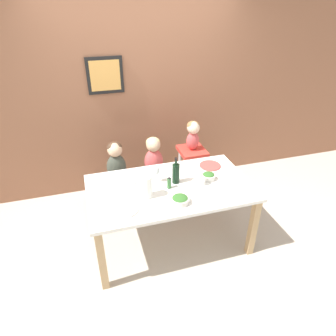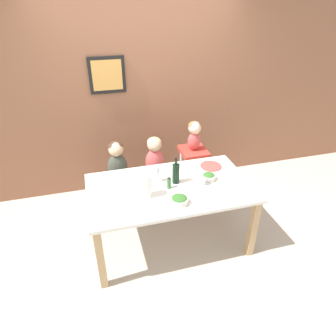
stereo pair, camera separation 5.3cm
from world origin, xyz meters
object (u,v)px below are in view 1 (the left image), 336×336
at_px(chair_far_left, 118,184).
at_px(person_baby_right, 193,133).
at_px(chair_right_highchair, 192,160).
at_px(person_child_left, 116,160).
at_px(salad_bowl_small, 209,176).
at_px(chair_far_center, 154,178).
at_px(wine_glass_near, 200,174).
at_px(paper_towel_roll, 146,187).
at_px(dinner_plate_back_left, 128,180).
at_px(wine_bottle, 176,173).
at_px(dinner_plate_front_left, 125,210).
at_px(person_child_center, 154,155).
at_px(salad_bowl_large, 180,200).
at_px(dinner_plate_back_right, 210,166).
at_px(wine_glass_far, 156,171).

xyz_separation_m(chair_far_left, person_baby_right, (0.98, 0.00, 0.57)).
height_order(chair_right_highchair, person_child_left, person_child_left).
xyz_separation_m(chair_right_highchair, salad_bowl_small, (-0.09, -0.74, 0.21)).
xyz_separation_m(chair_far_center, salad_bowl_small, (0.42, -0.74, 0.40)).
height_order(person_child_left, wine_glass_near, person_child_left).
distance_m(person_baby_right, wine_glass_near, 0.86).
height_order(chair_far_left, paper_towel_roll, paper_towel_roll).
bearing_deg(dinner_plate_back_left, paper_towel_roll, -70.19).
height_order(paper_towel_roll, wine_glass_near, paper_towel_roll).
distance_m(chair_far_center, wine_bottle, 0.84).
bearing_deg(wine_bottle, dinner_plate_back_left, 158.48).
bearing_deg(dinner_plate_front_left, paper_towel_roll, 32.51).
height_order(person_child_center, dinner_plate_back_left, person_child_center).
distance_m(person_child_center, person_baby_right, 0.56).
height_order(chair_far_center, dinner_plate_front_left, dinner_plate_front_left).
relative_size(chair_far_center, salad_bowl_large, 2.65).
distance_m(paper_towel_roll, dinner_plate_front_left, 0.30).
bearing_deg(salad_bowl_small, wine_bottle, 173.59).
height_order(chair_far_center, salad_bowl_small, salad_bowl_small).
relative_size(chair_far_center, dinner_plate_back_right, 1.89).
distance_m(person_child_center, wine_glass_near, 0.88).
xyz_separation_m(chair_far_left, salad_bowl_small, (0.89, -0.74, 0.40)).
distance_m(chair_far_left, wine_bottle, 1.00).
height_order(dinner_plate_back_left, dinner_plate_back_right, same).
bearing_deg(paper_towel_roll, person_child_left, 101.92).
bearing_deg(person_child_center, dinner_plate_back_right, -41.56).
relative_size(chair_far_left, paper_towel_roll, 1.99).
height_order(wine_bottle, dinner_plate_front_left, wine_bottle).
height_order(wine_glass_far, salad_bowl_small, wine_glass_far).
bearing_deg(salad_bowl_large, person_child_center, 89.66).
relative_size(dinner_plate_front_left, dinner_plate_back_right, 1.00).
height_order(chair_right_highchair, dinner_plate_back_right, dinner_plate_back_right).
height_order(wine_glass_near, salad_bowl_large, wine_glass_near).
height_order(person_child_center, wine_bottle, wine_bottle).
bearing_deg(person_child_center, dinner_plate_back_left, -129.10).
bearing_deg(chair_right_highchair, person_baby_right, 90.00).
relative_size(chair_far_left, person_baby_right, 1.21).
xyz_separation_m(wine_bottle, paper_towel_roll, (-0.35, -0.16, 0.00)).
height_order(wine_glass_far, dinner_plate_back_right, wine_glass_far).
bearing_deg(person_child_center, wine_glass_far, -101.45).
distance_m(person_child_center, dinner_plate_back_right, 0.73).
bearing_deg(person_child_left, dinner_plate_front_left, -93.08).
bearing_deg(dinner_plate_back_left, person_child_center, 50.90).
bearing_deg(chair_far_center, chair_right_highchair, 0.00).
xyz_separation_m(person_child_center, person_baby_right, (0.51, 0.00, 0.23)).
relative_size(chair_far_left, salad_bowl_large, 2.65).
relative_size(chair_far_center, person_child_left, 0.92).
bearing_deg(person_baby_right, dinner_plate_back_right, -85.88).
height_order(chair_far_left, wine_glass_near, wine_glass_near).
relative_size(chair_right_highchair, salad_bowl_small, 5.13).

